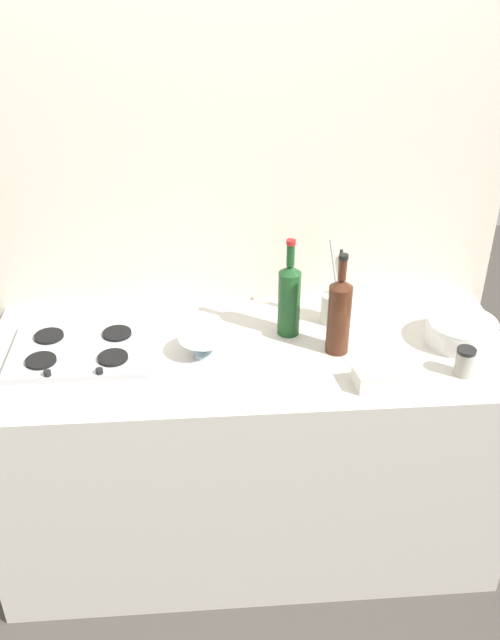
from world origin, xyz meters
The scene contains 11 objects.
ground_plane centered at (0.00, 0.00, 0.00)m, with size 6.00×6.00×0.00m, color #47423D.
counter_block centered at (0.00, 0.00, 0.45)m, with size 1.80×0.70×0.90m, color beige.
backsplash_panel centered at (0.00, 0.38, 1.08)m, with size 1.90×0.06×2.16m, color beige.
stovetop_hob centered at (-0.57, 0.02, 0.91)m, with size 0.47×0.33×0.04m.
plate_stack centered at (0.73, 0.00, 0.94)m, with size 0.24×0.24×0.09m.
wine_bottle_leftmost centered at (0.29, -0.02, 1.04)m, with size 0.08×0.08×0.36m.
wine_bottle_mid_left centered at (0.14, 0.10, 1.04)m, with size 0.08×0.08×0.36m.
mixing_bowl centered at (-0.16, -0.02, 0.94)m, with size 0.17×0.17×0.07m.
butter_dish centered at (0.39, -0.23, 0.93)m, with size 0.15×0.09×0.06m, color silver.
utensil_crock centered at (0.31, 0.17, 0.97)m, with size 0.09×0.09×0.32m.
condiment_jar_front centered at (0.68, -0.19, 0.95)m, with size 0.06×0.06×0.10m.
Camera 1 is at (-0.15, -1.94, 2.20)m, focal length 38.40 mm.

